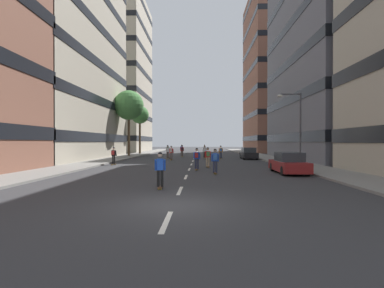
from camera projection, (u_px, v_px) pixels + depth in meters
The scene contains 26 objects.
ground_plane at pixel (194, 158), 39.56m from camera, with size 178.22×178.22×0.00m, color #333335.
sidewalk_left at pixel (130, 156), 43.61m from camera, with size 3.56×81.68×0.14m, color gray.
sidewalk_right at pixel (261, 156), 42.93m from camera, with size 3.56×81.68×0.14m, color gray.
lane_markings at pixel (194, 157), 40.36m from camera, with size 0.16×67.20×0.01m.
building_left_mid at pixel (50, 15), 36.40m from camera, with size 13.82×23.78×37.69m.
building_left_far at pixel (116, 76), 64.76m from camera, with size 13.82×18.08×35.09m.
building_right_mid at pixel (342, 48), 35.19m from camera, with size 13.82×21.81×28.11m.
building_right_far at pixel (279, 73), 63.51m from camera, with size 13.82×19.28×35.77m.
parked_car_near at pixel (249, 154), 36.71m from camera, with size 1.82×4.40×1.52m.
parked_car_mid at pixel (289, 164), 19.88m from camera, with size 1.82×4.40×1.52m.
street_tree_near at pixel (129, 105), 43.01m from camera, with size 4.55×4.55×10.08m.
street_tree_mid at pixel (140, 115), 50.73m from camera, with size 3.25×3.25×8.70m.
streetlamp_right at pixel (296, 121), 24.90m from camera, with size 2.13×0.30×6.50m.
skater_0 at pixel (197, 157), 22.28m from camera, with size 0.55×0.91×1.78m.
skater_1 at pixel (168, 150), 43.30m from camera, with size 0.54×0.91×1.78m.
skater_2 at pixel (205, 151), 38.56m from camera, with size 0.56×0.92×1.78m.
skater_3 at pixel (114, 155), 27.31m from camera, with size 0.56×0.92×1.78m.
skater_4 at pixel (168, 151), 38.29m from camera, with size 0.56×0.92×1.78m.
skater_5 at pixel (205, 149), 48.88m from camera, with size 0.56×0.92×1.78m.
skater_6 at pixel (171, 152), 34.58m from camera, with size 0.55×0.92×1.78m.
skater_7 at pixel (208, 156), 24.69m from camera, with size 0.56×0.92×1.78m.
skater_8 at pixel (221, 151), 37.12m from camera, with size 0.54×0.91×1.78m.
skater_9 at pixel (215, 159), 19.61m from camera, with size 0.53×0.90×1.78m.
skater_10 at pixel (182, 149), 50.55m from camera, with size 0.57×0.92×1.78m.
skater_11 at pixel (182, 150), 42.25m from camera, with size 0.56×0.92×1.78m.
skater_12 at pixel (160, 168), 13.41m from camera, with size 0.55×0.91×1.78m.
Camera 1 is at (0.98, -9.83, 2.25)m, focal length 26.06 mm.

